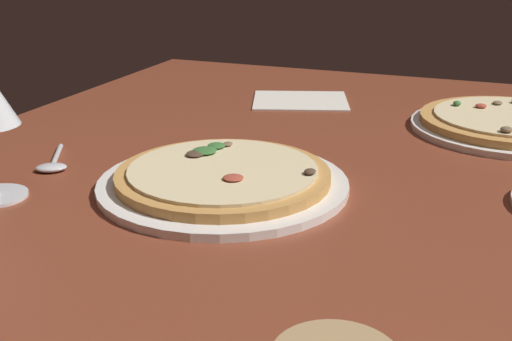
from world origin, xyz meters
The scene contains 5 objects.
dining_table centered at (0.00, 0.00, 2.00)cm, with size 150.00×110.00×4.00cm, color brown.
pizza_main centered at (-1.06, -8.95, 5.18)cm, with size 30.38×30.38×3.22cm.
pizza_side centered at (-39.54, 23.22, 5.22)cm, with size 30.75×30.75×3.38cm.
paper_menu centered at (-45.64, -13.17, 4.15)cm, with size 14.22×17.02×0.30cm, color silver.
spoon centered at (0.35, -32.86, 4.46)cm, with size 10.83×7.54×1.00cm.
Camera 1 is at (67.05, 21.60, 33.37)cm, focal length 46.28 mm.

